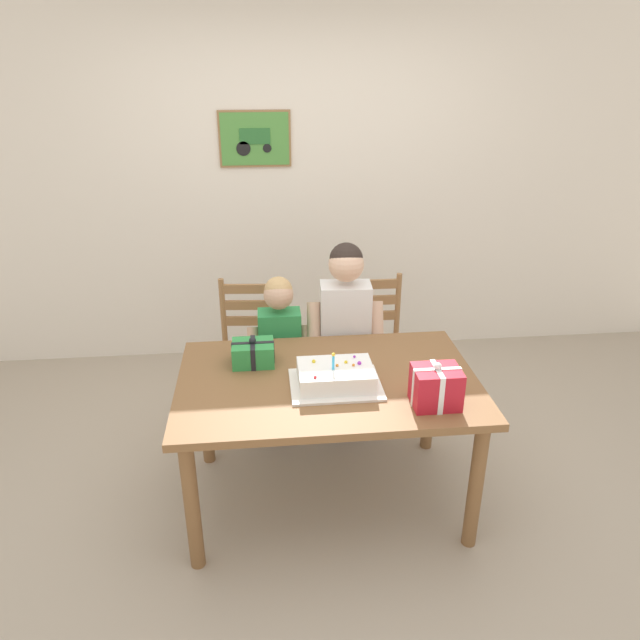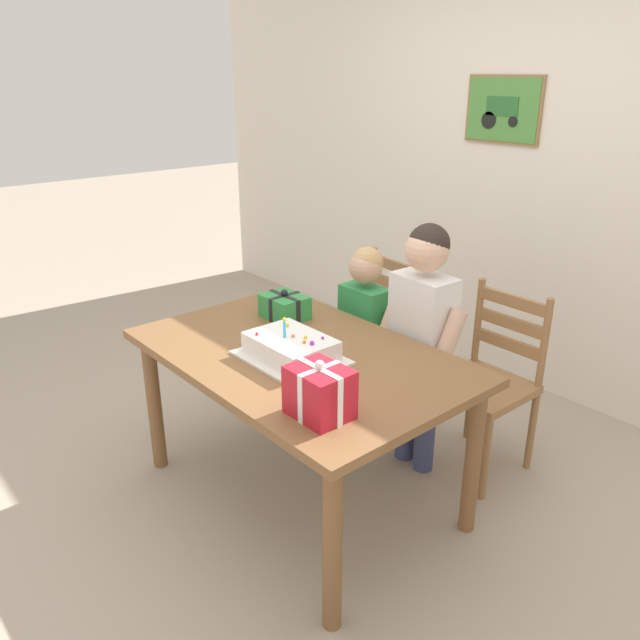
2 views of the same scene
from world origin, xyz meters
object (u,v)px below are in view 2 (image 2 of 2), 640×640
object	(u,v)px
child_older	(422,326)
chair_right	(487,381)
gift_box_beside_cake	(320,392)
birthday_cake	(291,349)
chair_left	(374,334)
gift_box_red_large	(285,307)
child_younger	(364,325)
dining_table	(300,371)

from	to	relation	value
child_older	chair_right	bearing A→B (deg)	49.75
gift_box_beside_cake	chair_right	distance (m)	1.21
birthday_cake	child_older	size ratio (longest dim) A/B	0.35
chair_left	gift_box_red_large	bearing A→B (deg)	-87.95
birthday_cake	gift_box_red_large	size ratio (longest dim) A/B	2.00
gift_box_beside_cake	child_older	xyz separation A→B (m)	(-0.29, 0.89, -0.08)
child_younger	gift_box_beside_cake	bearing A→B (deg)	-52.76
chair_right	child_older	distance (m)	0.45
dining_table	gift_box_red_large	world-z (taller)	gift_box_red_large
gift_box_red_large	birthday_cake	bearing A→B (deg)	-34.58
chair_left	gift_box_beside_cake	bearing A→B (deg)	-53.47
chair_left	child_older	xyz separation A→B (m)	(0.56, -0.26, 0.30)
birthday_cake	child_older	xyz separation A→B (m)	(0.14, 0.68, -0.03)
dining_table	chair_left	distance (m)	0.97
gift_box_red_large	chair_left	distance (m)	0.75
gift_box_red_large	child_older	world-z (taller)	child_older
dining_table	gift_box_red_large	distance (m)	0.44
chair_left	child_older	size ratio (longest dim) A/B	0.73
dining_table	chair_left	world-z (taller)	chair_left
gift_box_beside_cake	chair_left	size ratio (longest dim) A/B	0.24
gift_box_red_large	child_older	size ratio (longest dim) A/B	0.18
birthday_cake	child_younger	xyz separation A→B (m)	(-0.24, 0.68, -0.15)
dining_table	gift_box_beside_cake	xyz separation A→B (m)	(0.46, -0.29, 0.19)
dining_table	child_younger	bearing A→B (deg)	109.55
dining_table	child_older	distance (m)	0.64
dining_table	child_older	world-z (taller)	child_older
gift_box_beside_cake	chair_left	xyz separation A→B (m)	(-0.85, 1.15, -0.37)
child_older	chair_left	bearing A→B (deg)	155.24
chair_left	child_younger	world-z (taller)	child_younger
child_younger	dining_table	bearing A→B (deg)	-70.45
gift_box_red_large	chair_left	world-z (taller)	chair_left
child_older	birthday_cake	bearing A→B (deg)	-101.98
gift_box_beside_cake	child_older	bearing A→B (deg)	107.95
chair_right	child_older	xyz separation A→B (m)	(-0.22, -0.26, 0.30)
chair_right	child_younger	xyz separation A→B (m)	(-0.61, -0.26, 0.18)
gift_box_beside_cake	dining_table	bearing A→B (deg)	148.25
dining_table	chair_right	distance (m)	0.97
chair_left	dining_table	bearing A→B (deg)	-65.72
gift_box_red_large	chair_right	xyz separation A→B (m)	(0.76, 0.66, -0.34)
birthday_cake	chair_left	xyz separation A→B (m)	(-0.42, 0.94, -0.33)
birthday_cake	child_older	world-z (taller)	child_older
gift_box_beside_cake	child_younger	distance (m)	1.13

